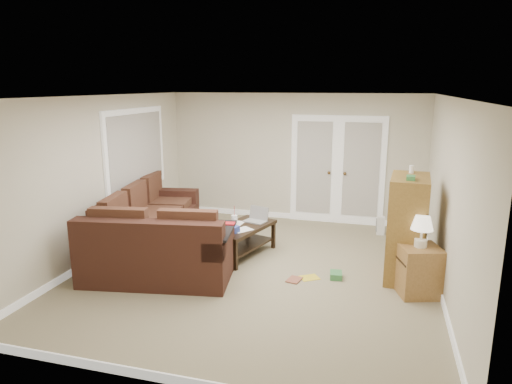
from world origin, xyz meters
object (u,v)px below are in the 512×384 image
(sectional_sofa, at_px, (154,236))
(coffee_table, at_px, (243,239))
(side_cabinet, at_px, (419,266))
(tv_armoire, at_px, (407,228))

(sectional_sofa, xyz_separation_m, coffee_table, (1.28, 0.52, -0.11))
(sectional_sofa, height_order, side_cabinet, side_cabinet)
(tv_armoire, bearing_deg, side_cabinet, -69.51)
(side_cabinet, bearing_deg, tv_armoire, 89.18)
(coffee_table, relative_size, side_cabinet, 1.24)
(coffee_table, height_order, tv_armoire, tv_armoire)
(tv_armoire, distance_m, side_cabinet, 0.63)
(tv_armoire, bearing_deg, coffee_table, 178.65)
(side_cabinet, bearing_deg, sectional_sofa, 159.42)
(sectional_sofa, xyz_separation_m, tv_armoire, (3.72, 0.30, 0.36))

